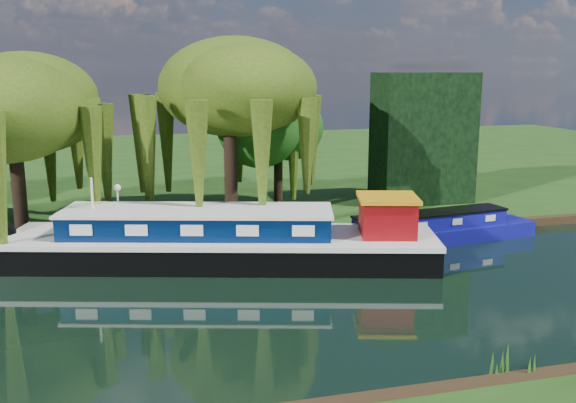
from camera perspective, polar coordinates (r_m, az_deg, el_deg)
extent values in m
plane|color=black|center=(23.96, -15.67, -10.08)|extent=(120.00, 120.00, 0.00)
cube|color=#1B3B10|center=(56.93, -15.40, 2.81)|extent=(120.00, 52.00, 0.45)
cube|color=black|center=(29.49, -5.91, -4.53)|extent=(19.71, 9.35, 1.28)
cube|color=silver|center=(29.29, -5.94, -3.12)|extent=(19.84, 9.46, 0.24)
cube|color=#03163F|center=(29.28, -8.05, -1.89)|extent=(12.34, 6.21, 1.02)
cube|color=silver|center=(29.15, -8.08, -0.80)|extent=(12.60, 6.48, 0.13)
cube|color=maroon|center=(29.14, 8.82, -1.39)|extent=(2.91, 2.91, 1.61)
cube|color=orange|center=(28.95, 8.87, 0.32)|extent=(3.24, 3.24, 0.17)
cylinder|color=silver|center=(30.20, -16.96, -0.37)|extent=(0.11, 0.11, 2.57)
cube|color=#111086|center=(33.42, 12.53, -3.06)|extent=(11.99, 3.46, 0.89)
cube|color=#111086|center=(33.22, 12.59, -1.71)|extent=(8.41, 2.52, 0.74)
cube|color=black|center=(33.13, 12.62, -1.00)|extent=(8.52, 2.63, 0.10)
cube|color=silver|center=(30.95, 8.65, -2.48)|extent=(0.59, 0.12, 0.32)
cube|color=silver|center=(32.03, 11.84, -2.11)|extent=(0.59, 0.12, 0.32)
cube|color=silver|center=(33.22, 14.81, -1.76)|extent=(0.59, 0.12, 0.32)
cube|color=silver|center=(34.48, 17.57, -1.42)|extent=(0.59, 0.12, 0.32)
imported|color=silver|center=(32.55, 8.92, -3.91)|extent=(2.75, 2.56, 1.18)
cylinder|color=black|center=(34.83, -22.84, 1.41)|extent=(0.66, 0.66, 5.13)
ellipsoid|color=#344B10|center=(34.41, -23.34, 7.48)|extent=(7.16, 7.16, 4.63)
cylinder|color=black|center=(34.41, -5.11, 2.45)|extent=(0.77, 0.77, 5.44)
ellipsoid|color=#344B10|center=(33.99, -5.23, 8.99)|extent=(7.43, 7.43, 4.80)
cylinder|color=black|center=(38.49, -0.88, 3.76)|extent=(0.55, 0.55, 5.78)
ellipsoid|color=#1D4B12|center=(38.23, -0.89, 7.27)|extent=(4.63, 4.63, 4.63)
cube|color=black|center=(40.88, 11.91, 5.55)|extent=(6.00, 3.00, 8.00)
cylinder|color=silver|center=(33.57, -14.82, -0.96)|extent=(0.10, 0.10, 2.20)
sphere|color=white|center=(33.32, -14.93, 1.19)|extent=(0.36, 0.36, 0.36)
cylinder|color=silver|center=(32.01, -22.82, -3.23)|extent=(0.16, 0.16, 1.00)
cylinder|color=silver|center=(31.75, -10.22, -2.59)|extent=(0.16, 0.16, 1.00)
cylinder|color=silver|center=(32.74, 0.30, -1.96)|extent=(0.16, 0.16, 1.00)
cone|color=#235015|center=(19.68, 19.03, -13.54)|extent=(1.20, 1.20, 1.10)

